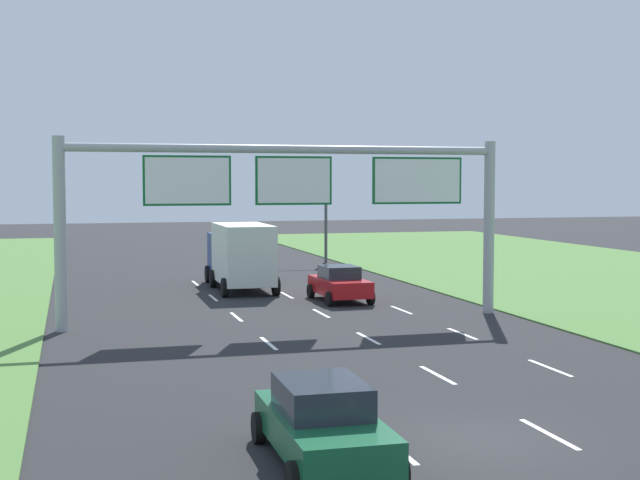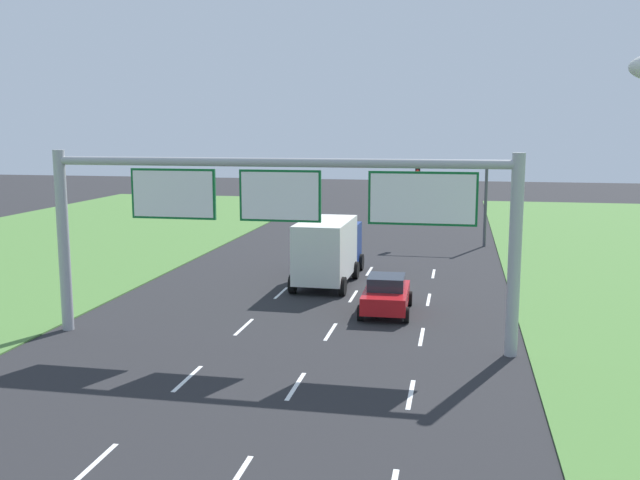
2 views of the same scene
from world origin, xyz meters
TOP-DOWN VIEW (x-y plane):
  - lane_dashes_inner_left at (-1.75, 6.00)m, footprint 0.14×50.40m
  - lane_dashes_inner_right at (1.75, 6.00)m, footprint 0.14×50.40m
  - car_near_red at (3.56, 21.33)m, footprint 2.18×4.01m
  - box_truck at (0.06, 26.89)m, footprint 2.76×7.42m
  - sign_gantry at (0.27, 16.33)m, footprint 17.24×0.44m
  - traffic_light_mast at (6.29, 39.81)m, footprint 4.76×0.49m

SIDE VIEW (x-z plane):
  - lane_dashes_inner_left at x=-1.75m, z-range 0.00..0.01m
  - lane_dashes_inner_right at x=1.75m, z-range 0.00..0.01m
  - car_near_red at x=3.56m, z-range 0.00..1.59m
  - box_truck at x=0.06m, z-range 0.11..3.40m
  - traffic_light_mast at x=6.29m, z-range 1.07..6.67m
  - sign_gantry at x=0.27m, z-range 1.45..8.45m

